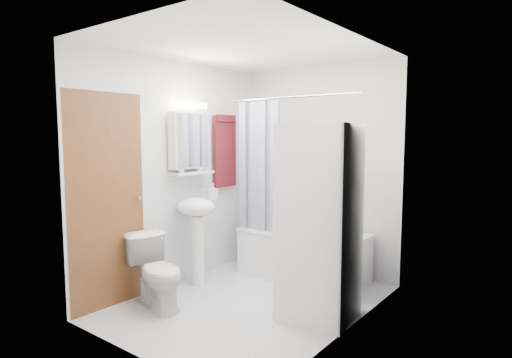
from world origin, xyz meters
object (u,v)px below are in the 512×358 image
Objects in this scene: sink at (196,221)px; toilet at (158,273)px; washer_dryer at (319,222)px; bathtub at (303,252)px.

toilet is at bearing -78.16° from sink.
washer_dryer is at bearing -47.38° from toilet.
bathtub is 1.17m from washer_dryer.
sink is 0.76m from toilet.
sink reaches higher than bathtub.
bathtub is at bearing 48.30° from sink.
sink is 1.54× the size of toilet.
bathtub is at bearing 121.36° from washer_dryer.
toilet is at bearing -113.07° from bathtub.
bathtub is at bearing -10.03° from toilet.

